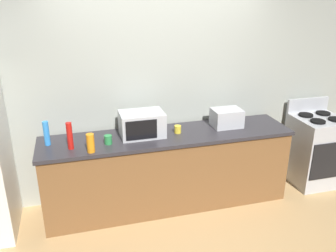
{
  "coord_description": "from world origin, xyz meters",
  "views": [
    {
      "loc": [
        -0.98,
        -3.15,
        2.44
      ],
      "look_at": [
        0.0,
        0.4,
        1.0
      ],
      "focal_mm": 38.04,
      "sensor_mm": 36.0,
      "label": 1
    }
  ],
  "objects_px": {
    "stove_range": "(315,150)",
    "bottle_spray_cleaner": "(46,133)",
    "bottle_dish_soap": "(91,143)",
    "bottle_hot_sauce": "(70,136)",
    "toaster_oven": "(227,118)",
    "mug_green": "(108,140)",
    "microwave": "(142,124)",
    "mug_yellow": "(178,129)"
  },
  "relations": [
    {
      "from": "stove_range",
      "to": "microwave",
      "type": "relative_size",
      "value": 2.25
    },
    {
      "from": "stove_range",
      "to": "toaster_oven",
      "type": "height_order",
      "value": "toaster_oven"
    },
    {
      "from": "bottle_dish_soap",
      "to": "bottle_spray_cleaner",
      "type": "height_order",
      "value": "bottle_spray_cleaner"
    },
    {
      "from": "microwave",
      "to": "bottle_spray_cleaner",
      "type": "xyz_separation_m",
      "value": [
        -1.0,
        0.01,
        -0.0
      ]
    },
    {
      "from": "toaster_oven",
      "to": "bottle_spray_cleaner",
      "type": "xyz_separation_m",
      "value": [
        -2.02,
        -0.0,
        0.03
      ]
    },
    {
      "from": "mug_green",
      "to": "stove_range",
      "type": "bearing_deg",
      "value": 1.79
    },
    {
      "from": "toaster_oven",
      "to": "mug_yellow",
      "type": "relative_size",
      "value": 3.93
    },
    {
      "from": "bottle_hot_sauce",
      "to": "mug_yellow",
      "type": "bearing_deg",
      "value": 5.73
    },
    {
      "from": "bottle_dish_soap",
      "to": "bottle_spray_cleaner",
      "type": "relative_size",
      "value": 0.74
    },
    {
      "from": "bottle_spray_cleaner",
      "to": "mug_green",
      "type": "bearing_deg",
      "value": -13.15
    },
    {
      "from": "stove_range",
      "to": "bottle_dish_soap",
      "type": "height_order",
      "value": "bottle_dish_soap"
    },
    {
      "from": "microwave",
      "to": "mug_yellow",
      "type": "relative_size",
      "value": 5.55
    },
    {
      "from": "stove_range",
      "to": "toaster_oven",
      "type": "distance_m",
      "value": 1.38
    },
    {
      "from": "toaster_oven",
      "to": "bottle_spray_cleaner",
      "type": "relative_size",
      "value": 1.31
    },
    {
      "from": "bottle_dish_soap",
      "to": "bottle_spray_cleaner",
      "type": "xyz_separation_m",
      "value": [
        -0.43,
        0.3,
        0.03
      ]
    },
    {
      "from": "bottle_dish_soap",
      "to": "bottle_hot_sauce",
      "type": "relative_size",
      "value": 0.68
    },
    {
      "from": "toaster_oven",
      "to": "bottle_spray_cleaner",
      "type": "distance_m",
      "value": 2.03
    },
    {
      "from": "microwave",
      "to": "bottle_spray_cleaner",
      "type": "distance_m",
      "value": 1.0
    },
    {
      "from": "toaster_oven",
      "to": "mug_green",
      "type": "bearing_deg",
      "value": -174.17
    },
    {
      "from": "stove_range",
      "to": "bottle_dish_soap",
      "type": "relative_size",
      "value": 5.58
    },
    {
      "from": "mug_yellow",
      "to": "mug_green",
      "type": "xyz_separation_m",
      "value": [
        -0.79,
        -0.1,
        0.0
      ]
    },
    {
      "from": "bottle_dish_soap",
      "to": "mug_green",
      "type": "xyz_separation_m",
      "value": [
        0.19,
        0.15,
        -0.05
      ]
    },
    {
      "from": "bottle_hot_sauce",
      "to": "mug_green",
      "type": "bearing_deg",
      "value": 3.05
    },
    {
      "from": "bottle_spray_cleaner",
      "to": "mug_yellow",
      "type": "relative_size",
      "value": 3.01
    },
    {
      "from": "microwave",
      "to": "bottle_dish_soap",
      "type": "relative_size",
      "value": 2.48
    },
    {
      "from": "toaster_oven",
      "to": "bottle_spray_cleaner",
      "type": "height_order",
      "value": "bottle_spray_cleaner"
    },
    {
      "from": "bottle_hot_sauce",
      "to": "mug_yellow",
      "type": "height_order",
      "value": "bottle_hot_sauce"
    },
    {
      "from": "bottle_dish_soap",
      "to": "microwave",
      "type": "bearing_deg",
      "value": 26.21
    },
    {
      "from": "bottle_spray_cleaner",
      "to": "mug_green",
      "type": "xyz_separation_m",
      "value": [
        0.61,
        -0.14,
        -0.08
      ]
    },
    {
      "from": "toaster_oven",
      "to": "bottle_dish_soap",
      "type": "bearing_deg",
      "value": -169.47
    },
    {
      "from": "bottle_dish_soap",
      "to": "bottle_hot_sauce",
      "type": "bearing_deg",
      "value": 145.42
    },
    {
      "from": "microwave",
      "to": "bottle_hot_sauce",
      "type": "height_order",
      "value": "bottle_hot_sauce"
    },
    {
      "from": "bottle_hot_sauce",
      "to": "mug_green",
      "type": "xyz_separation_m",
      "value": [
        0.38,
        0.02,
        -0.09
      ]
    },
    {
      "from": "microwave",
      "to": "toaster_oven",
      "type": "height_order",
      "value": "microwave"
    },
    {
      "from": "stove_range",
      "to": "mug_green",
      "type": "bearing_deg",
      "value": -178.21
    },
    {
      "from": "stove_range",
      "to": "bottle_spray_cleaner",
      "type": "height_order",
      "value": "bottle_spray_cleaner"
    },
    {
      "from": "stove_range",
      "to": "toaster_oven",
      "type": "xyz_separation_m",
      "value": [
        -1.26,
        0.06,
        0.54
      ]
    },
    {
      "from": "mug_yellow",
      "to": "mug_green",
      "type": "distance_m",
      "value": 0.8
    },
    {
      "from": "bottle_dish_soap",
      "to": "toaster_oven",
      "type": "bearing_deg",
      "value": 10.53
    },
    {
      "from": "toaster_oven",
      "to": "mug_yellow",
      "type": "height_order",
      "value": "toaster_oven"
    },
    {
      "from": "toaster_oven",
      "to": "bottle_dish_soap",
      "type": "relative_size",
      "value": 1.76
    },
    {
      "from": "stove_range",
      "to": "mug_green",
      "type": "height_order",
      "value": "stove_range"
    }
  ]
}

